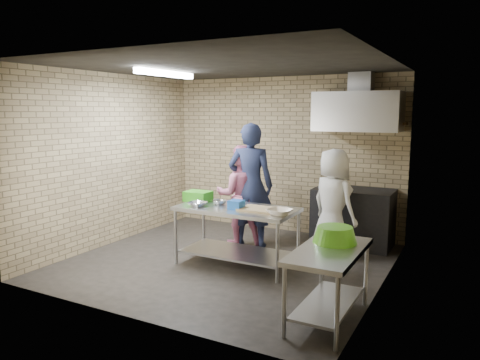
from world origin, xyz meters
name	(u,v)px	position (x,y,z in m)	size (l,w,h in m)	color
floor	(227,262)	(0.00, 0.00, 0.00)	(4.20, 4.20, 0.00)	black
ceiling	(226,66)	(0.00, 0.00, 2.70)	(4.20, 4.20, 0.00)	black
back_wall	(283,155)	(0.00, 2.00, 1.35)	(4.20, 0.06, 2.70)	tan
front_wall	(126,189)	(0.00, -2.00, 1.35)	(4.20, 0.06, 2.70)	tan
left_wall	(112,159)	(-2.10, 0.00, 1.35)	(0.06, 4.00, 2.70)	tan
right_wall	(385,177)	(2.10, 0.00, 1.35)	(0.06, 4.00, 2.70)	tan
prep_table	(237,236)	(0.18, -0.05, 0.41)	(1.63, 0.81, 0.81)	silver
side_counter	(328,285)	(1.80, -1.10, 0.38)	(0.60, 1.20, 0.75)	silver
stove	(353,217)	(1.35, 1.65, 0.45)	(1.20, 0.70, 0.90)	black
range_hood	(358,112)	(1.35, 1.70, 2.10)	(1.30, 0.60, 0.60)	silver
hood_duct	(361,82)	(1.35, 1.85, 2.55)	(0.35, 0.30, 0.30)	#A5A8AD
wall_shelf	(380,123)	(1.65, 1.89, 1.92)	(0.80, 0.20, 0.04)	#3F2B19
fluorescent_fixture	(166,73)	(-1.00, 0.00, 2.64)	(0.10, 1.25, 0.08)	white
green_crate	(198,196)	(-0.52, 0.07, 0.89)	(0.36, 0.27, 0.14)	green
blue_tub	(236,205)	(0.23, -0.15, 0.87)	(0.18, 0.18, 0.12)	blue
cutting_board	(259,209)	(0.53, -0.07, 0.83)	(0.50, 0.38, 0.03)	tan
mixing_bowl_a	(198,204)	(-0.32, -0.25, 0.84)	(0.25, 0.25, 0.06)	silver
mixing_bowl_b	(219,202)	(-0.12, 0.00, 0.84)	(0.19, 0.19, 0.06)	#B0B4B7
ceramic_bowl	(280,212)	(0.88, -0.20, 0.85)	(0.31, 0.31, 0.08)	beige
green_basin	(335,234)	(1.78, -0.85, 0.83)	(0.46, 0.46, 0.17)	#59C626
bottle_red	(364,116)	(1.40, 1.89, 2.03)	(0.07, 0.07, 0.18)	#B22619
bottle_green	(390,117)	(1.80, 1.89, 2.02)	(0.06, 0.06, 0.15)	green
man_navy	(250,185)	(-0.06, 0.86, 0.97)	(0.71, 0.46, 1.94)	black
woman_pink	(240,195)	(-0.27, 0.90, 0.79)	(0.77, 0.60, 1.58)	#C46889
woman_white	(333,203)	(1.21, 0.99, 0.79)	(0.77, 0.50, 1.58)	white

